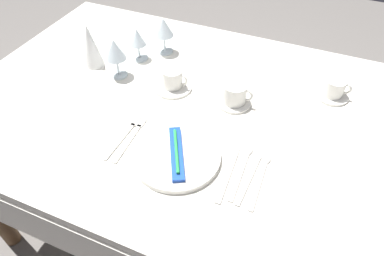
{
  "coord_description": "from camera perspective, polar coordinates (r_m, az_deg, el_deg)",
  "views": [
    {
      "loc": [
        0.3,
        -0.85,
        1.54
      ],
      "look_at": [
        -0.01,
        -0.12,
        0.76
      ],
      "focal_mm": 32.19,
      "sensor_mm": 36.0,
      "label": 1
    }
  ],
  "objects": [
    {
      "name": "saucer_left",
      "position": [
        1.3,
        -3.17,
        6.83
      ],
      "size": [
        0.14,
        0.14,
        0.01
      ],
      "primitive_type": "cylinder",
      "color": "white",
      "rests_on": "dining_table"
    },
    {
      "name": "spoon_soup",
      "position": [
        1.04,
        8.51,
        -6.06
      ],
      "size": [
        0.03,
        0.22,
        0.01
      ],
      "color": "beige",
      "rests_on": "dining_table"
    },
    {
      "name": "wine_glass_centre",
      "position": [
        1.33,
        -12.66,
        12.39
      ],
      "size": [
        0.08,
        0.08,
        0.16
      ],
      "color": "silver",
      "rests_on": "dining_table"
    },
    {
      "name": "coffee_cup_right",
      "position": [
        1.21,
        7.15,
        5.75
      ],
      "size": [
        0.11,
        0.08,
        0.07
      ],
      "color": "white",
      "rests_on": "saucer_right"
    },
    {
      "name": "spoon_tea",
      "position": [
        1.03,
        11.47,
        -7.46
      ],
      "size": [
        0.03,
        0.22,
        0.01
      ],
      "color": "beige",
      "rests_on": "dining_table"
    },
    {
      "name": "toothbrush_package",
      "position": [
        1.03,
        -2.6,
        -4.09
      ],
      "size": [
        0.13,
        0.2,
        0.02
      ],
      "color": "blue",
      "rests_on": "dinner_plate"
    },
    {
      "name": "coffee_cup_left",
      "position": [
        1.28,
        -3.16,
        8.22
      ],
      "size": [
        0.1,
        0.07,
        0.07
      ],
      "color": "white",
      "rests_on": "saucer_left"
    },
    {
      "name": "fork_inner",
      "position": [
        1.13,
        -11.21,
        -1.26
      ],
      "size": [
        0.02,
        0.2,
        0.0
      ],
      "color": "beige",
      "rests_on": "dining_table"
    },
    {
      "name": "saucer_far",
      "position": [
        1.36,
        22.08,
        5.11
      ],
      "size": [
        0.12,
        0.12,
        0.01
      ],
      "primitive_type": "cylinder",
      "color": "white",
      "rests_on": "dining_table"
    },
    {
      "name": "ground_plane",
      "position": [
        1.79,
        1.78,
        -14.97
      ],
      "size": [
        6.0,
        6.0,
        0.0
      ],
      "primitive_type": "plane",
      "color": "slate"
    },
    {
      "name": "dining_table",
      "position": [
        1.26,
        2.44,
        0.24
      ],
      "size": [
        1.8,
        1.11,
        0.74
      ],
      "color": "silver",
      "rests_on": "ground"
    },
    {
      "name": "napkin_folded",
      "position": [
        1.43,
        -16.43,
        12.99
      ],
      "size": [
        0.08,
        0.08,
        0.18
      ],
      "primitive_type": "cone",
      "color": "white",
      "rests_on": "dining_table"
    },
    {
      "name": "coffee_cup_far",
      "position": [
        1.34,
        22.56,
        6.28
      ],
      "size": [
        0.1,
        0.08,
        0.06
      ],
      "color": "white",
      "rests_on": "saucer_far"
    },
    {
      "name": "saucer_right",
      "position": [
        1.24,
        6.91,
        4.31
      ],
      "size": [
        0.12,
        0.12,
        0.01
      ],
      "primitive_type": "cylinder",
      "color": "white",
      "rests_on": "dining_table"
    },
    {
      "name": "fork_outer",
      "position": [
        1.12,
        -10.02,
        -1.57
      ],
      "size": [
        0.03,
        0.21,
        0.0
      ],
      "color": "beige",
      "rests_on": "dining_table"
    },
    {
      "name": "dinner_plate",
      "position": [
        1.05,
        -2.57,
        -4.69
      ],
      "size": [
        0.27,
        0.27,
        0.02
      ],
      "primitive_type": "cylinder",
      "color": "white",
      "rests_on": "dining_table"
    },
    {
      "name": "dinner_knife",
      "position": [
        1.02,
        6.03,
        -7.41
      ],
      "size": [
        0.03,
        0.23,
        0.0
      ],
      "color": "beige",
      "rests_on": "dining_table"
    },
    {
      "name": "spoon_dessert",
      "position": [
        1.04,
        10.16,
        -6.71
      ],
      "size": [
        0.03,
        0.23,
        0.01
      ],
      "color": "beige",
      "rests_on": "dining_table"
    },
    {
      "name": "wine_glass_right",
      "position": [
        1.43,
        -9.02,
        14.32
      ],
      "size": [
        0.07,
        0.07,
        0.13
      ],
      "color": "silver",
      "rests_on": "dining_table"
    },
    {
      "name": "wine_glass_left",
      "position": [
        1.46,
        -4.71,
        16.12
      ],
      "size": [
        0.08,
        0.08,
        0.15
      ],
      "color": "silver",
      "rests_on": "dining_table"
    }
  ]
}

